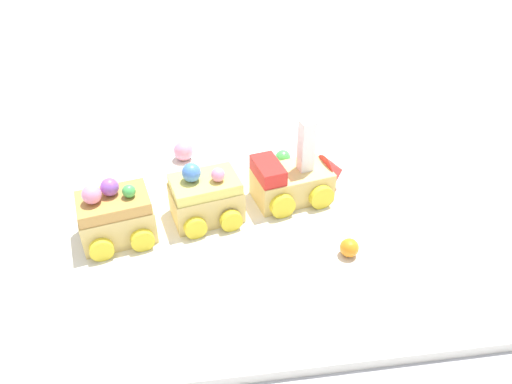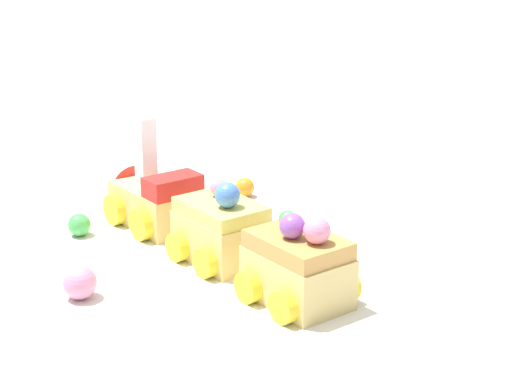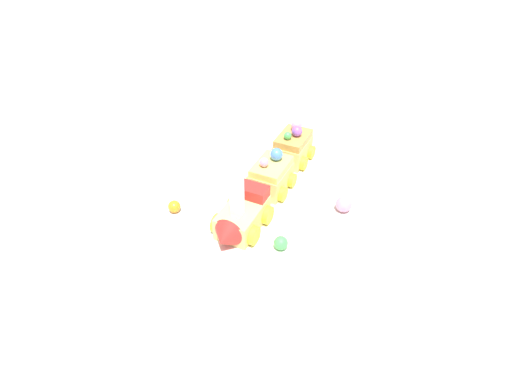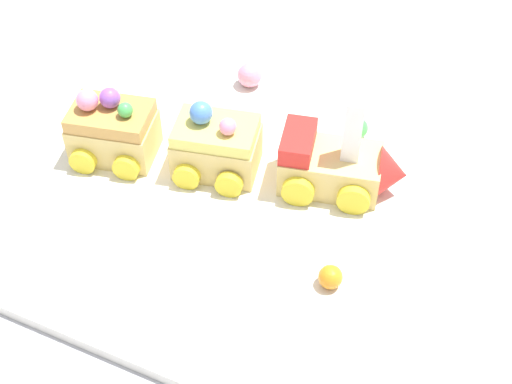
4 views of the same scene
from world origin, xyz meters
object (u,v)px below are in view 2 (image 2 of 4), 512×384
Objects in this scene: cake_train_locomotive at (151,198)px; cake_car_caramel at (298,268)px; gumball_pink at (80,283)px; cake_car_lemon at (221,231)px; gumball_green at (79,225)px; gumball_orange at (245,187)px.

cake_car_caramel is (-0.22, -0.05, 0.00)m from cake_train_locomotive.
cake_car_lemon is at bearing -79.37° from gumball_pink.
cake_car_caramel reaches higher than gumball_green.
gumball_green is at bearing 17.31° from cake_car_caramel.
gumball_green is at bearing 82.17° from cake_train_locomotive.
cake_train_locomotive is at bearing 106.22° from gumball_orange.
cake_car_lemon is 0.17m from gumball_orange.
gumball_pink is at bearing 50.90° from cake_car_caramel.
cake_car_lemon is 4.29× the size of gumball_orange.
cake_car_caramel is at bearing -150.15° from gumball_green.
cake_car_caramel is at bearing 179.95° from cake_train_locomotive.
gumball_pink is at bearing 128.48° from gumball_orange.
cake_car_lemon and cake_car_caramel have the same top height.
cake_train_locomotive reaches higher than gumball_pink.
gumball_orange is (0.25, -0.07, -0.02)m from cake_car_caramel.
gumball_green is (0.21, 0.12, -0.02)m from cake_car_caramel.
cake_car_caramel is 4.29× the size of gumball_orange.
cake_car_lemon reaches higher than gumball_pink.
cake_car_lemon is at bearing 149.46° from gumball_orange.
cake_train_locomotive reaches higher than gumball_orange.
gumball_pink is (0.08, 0.15, -0.01)m from cake_car_caramel.
cake_train_locomotive reaches higher than cake_car_caramel.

